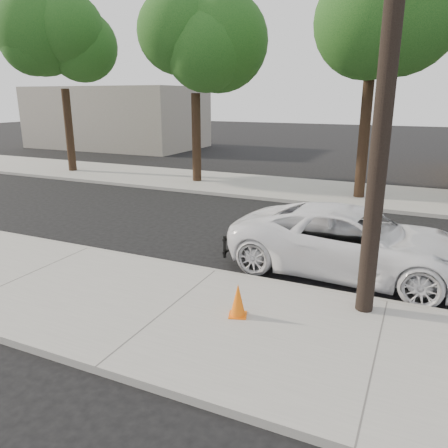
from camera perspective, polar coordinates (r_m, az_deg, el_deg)
The scene contains 11 objects.
ground at distance 12.66m, azimuth 3.04°, elevation -3.34°, with size 120.00×120.00×0.00m, color black.
near_sidewalk at distance 9.09m, azimuth -7.23°, elevation -11.22°, with size 90.00×4.40×0.15m, color gray.
far_sidewalk at distance 20.51m, azimuth 11.89°, elevation 4.24°, with size 90.00×5.00×0.15m, color gray.
curb_near at distance 10.84m, azimuth -1.09°, elevation -6.38°, with size 90.00×0.12×0.16m, color #9E9B93.
building_far at distance 39.53m, azimuth -13.79°, elevation 13.38°, with size 14.00×8.00×5.00m, color gray.
utility_pole at distance 8.44m, azimuth 20.59°, elevation 18.32°, with size 1.40×0.34×9.00m.
tree_a at distance 26.33m, azimuth -20.38°, elevation 20.37°, with size 4.65×4.50×9.00m.
tree_b at distance 21.76m, azimuth -3.54°, elevation 21.33°, with size 4.34×4.20×8.45m.
tree_c at distance 19.04m, azimuth 19.64°, elevation 23.50°, with size 4.96×4.80×9.55m.
police_cruiser at distance 11.19m, azimuth 16.39°, elevation -2.22°, with size 2.74×5.94×1.65m, color white.
traffic_cone at distance 8.56m, azimuth 1.83°, elevation -9.94°, with size 0.43×0.43×0.67m.
Camera 1 is at (4.35, -11.09, 4.27)m, focal length 35.00 mm.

